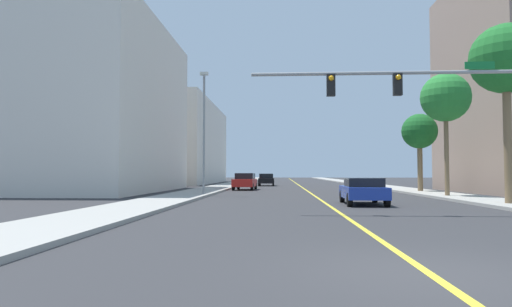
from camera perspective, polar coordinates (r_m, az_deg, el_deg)
name	(u,v)px	position (r m, az deg, el deg)	size (l,w,h in m)	color
ground	(301,187)	(49.13, 5.89, -4.32)	(192.00, 192.00, 0.00)	#2D2D30
sidewalk_left	(224,186)	(49.47, -4.11, -4.23)	(3.15, 168.00, 0.15)	#9E9B93
sidewalk_right	(380,186)	(50.26, 15.73, -4.11)	(3.15, 168.00, 0.15)	#9E9B93
lane_marking_center	(301,187)	(49.13, 5.89, -4.31)	(0.16, 144.00, 0.01)	yellow
building_left_near	(74,108)	(40.41, -22.56, 5.44)	(15.21, 19.42, 14.02)	silver
building_left_far	(163,144)	(67.86, -12.02, 1.21)	(15.88, 27.85, 11.79)	silver
traffic_signal_mast	(443,98)	(18.21, 23.12, 6.59)	(10.92, 0.36, 5.76)	gray
street_lamp	(204,126)	(30.16, -6.77, 3.53)	(0.56, 0.28, 8.29)	gray
palm_near	(506,60)	(24.15, 29.64, 10.45)	(3.26, 3.26, 8.41)	brown
palm_mid	(446,98)	(30.25, 23.36, 6.58)	(3.05, 3.05, 7.67)	brown
palm_far	(420,132)	(36.81, 20.43, 2.59)	(2.73, 2.73, 6.04)	brown
car_black	(266,180)	(52.75, 1.34, -3.39)	(1.95, 4.34, 1.46)	black
car_red	(245,181)	(40.19, -1.44, -3.60)	(2.02, 4.47, 1.52)	red
car_blue	(363,190)	(22.25, 13.71, -4.65)	(2.00, 4.16, 1.31)	#1E389E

